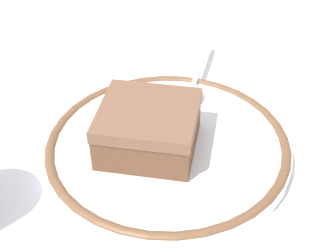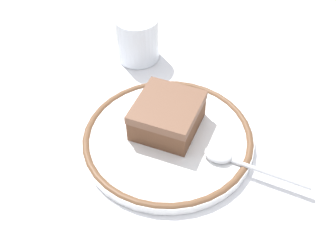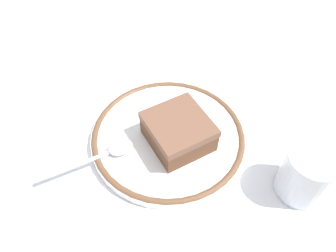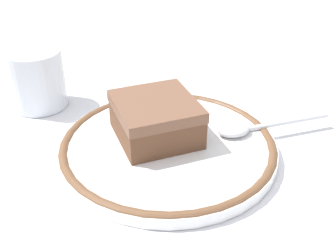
% 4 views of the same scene
% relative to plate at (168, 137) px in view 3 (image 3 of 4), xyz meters
% --- Properties ---
extents(ground_plane, '(2.40, 2.40, 0.00)m').
position_rel_plate_xyz_m(ground_plane, '(-0.01, 0.01, -0.01)').
color(ground_plane, '#B7B2A8').
extents(placemat, '(0.45, 0.34, 0.00)m').
position_rel_plate_xyz_m(placemat, '(-0.01, 0.01, -0.01)').
color(placemat, white).
rests_on(placemat, ground_plane).
extents(plate, '(0.22, 0.22, 0.01)m').
position_rel_plate_xyz_m(plate, '(0.00, 0.00, 0.00)').
color(plate, white).
rests_on(plate, placemat).
extents(cake_slice, '(0.10, 0.11, 0.04)m').
position_rel_plate_xyz_m(cake_slice, '(0.01, -0.01, 0.03)').
color(cake_slice, brown).
rests_on(cake_slice, plate).
extents(spoon, '(0.13, 0.05, 0.01)m').
position_rel_plate_xyz_m(spoon, '(-0.08, -0.02, 0.01)').
color(spoon, silver).
rests_on(spoon, plate).
extents(cup, '(0.07, 0.07, 0.07)m').
position_rel_plate_xyz_m(cup, '(0.16, -0.11, 0.02)').
color(cup, silver).
rests_on(cup, placemat).
extents(napkin, '(0.13, 0.14, 0.00)m').
position_rel_plate_xyz_m(napkin, '(-0.15, 0.12, -0.01)').
color(napkin, white).
rests_on(napkin, placemat).
extents(sugar_packet, '(0.04, 0.05, 0.01)m').
position_rel_plate_xyz_m(sugar_packet, '(-0.20, 0.07, -0.00)').
color(sugar_packet, white).
rests_on(sugar_packet, placemat).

